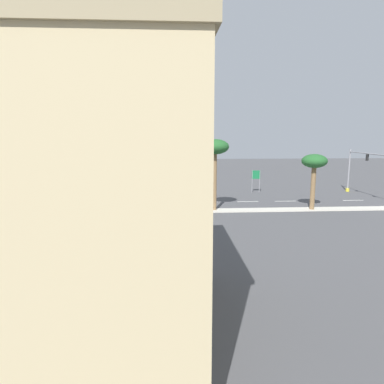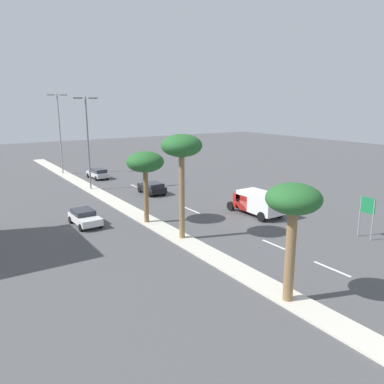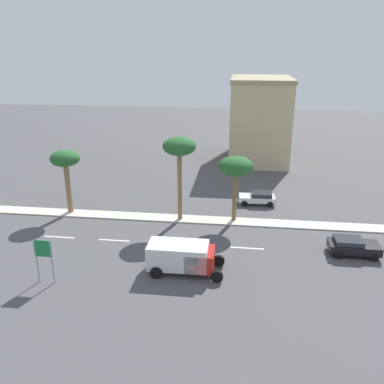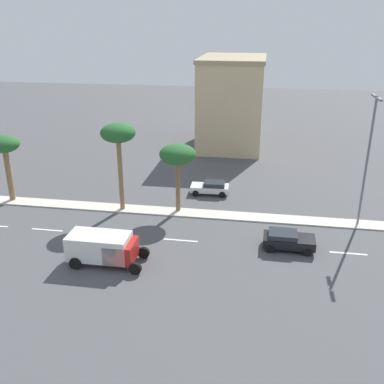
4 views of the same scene
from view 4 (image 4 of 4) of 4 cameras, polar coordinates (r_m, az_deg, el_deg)
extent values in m
plane|color=#4C4C4F|center=(40.60, -1.38, -2.74)|extent=(160.00, 160.00, 0.00)
cube|color=beige|center=(39.99, 10.36, -3.41)|extent=(1.80, 74.38, 0.12)
cube|color=silver|center=(39.42, -18.34, -4.70)|extent=(0.20, 2.80, 0.01)
cube|color=silver|center=(35.77, -1.49, -6.30)|extent=(0.20, 2.80, 0.01)
cube|color=silver|center=(35.96, 19.68, -7.52)|extent=(0.20, 2.80, 0.01)
cube|color=#C6B284|center=(61.79, 5.21, 11.35)|extent=(13.06, 8.33, 11.56)
cube|color=tan|center=(61.00, 5.41, 16.92)|extent=(13.36, 8.63, 0.50)
cylinder|color=olive|center=(45.93, -22.72, 2.08)|extent=(0.54, 0.54, 5.13)
ellipsoid|color=#235B28|center=(45.08, -23.28, 5.75)|extent=(2.89, 2.89, 1.59)
cylinder|color=olive|center=(40.55, -9.27, 2.25)|extent=(0.43, 0.43, 6.73)
ellipsoid|color=#235B28|center=(39.44, -9.62, 7.61)|extent=(3.12, 3.12, 1.71)
cylinder|color=brown|center=(40.01, -1.84, 0.82)|extent=(0.41, 0.41, 4.84)
ellipsoid|color=#235B28|center=(39.04, -1.89, 4.93)|extent=(3.27, 3.27, 1.80)
cylinder|color=slate|center=(39.00, 21.78, 3.52)|extent=(0.20, 0.20, 11.06)
cube|color=slate|center=(38.68, 22.64, 11.52)|extent=(1.10, 0.24, 0.16)
cube|color=slate|center=(36.95, 23.22, 11.03)|extent=(1.10, 0.24, 0.16)
cube|color=black|center=(35.07, 12.49, -6.23)|extent=(2.02, 4.00, 0.70)
cube|color=#262B33|center=(34.80, 11.74, -5.40)|extent=(1.79, 2.21, 0.38)
cylinder|color=black|center=(36.15, 14.61, -6.17)|extent=(0.23, 0.64, 0.64)
cylinder|color=black|center=(34.53, 14.79, -7.59)|extent=(0.23, 0.64, 0.64)
cylinder|color=black|center=(36.00, 10.20, -5.90)|extent=(0.23, 0.64, 0.64)
cylinder|color=black|center=(34.37, 10.15, -7.31)|extent=(0.23, 0.64, 0.64)
cube|color=silver|center=(44.79, 2.32, 0.51)|extent=(1.95, 3.90, 0.59)
cube|color=#262B33|center=(44.58, 2.94, 1.08)|extent=(1.71, 2.16, 0.42)
cylinder|color=black|center=(44.23, 0.48, -0.17)|extent=(0.24, 0.65, 0.64)
cylinder|color=black|center=(45.83, 0.74, 0.63)|extent=(0.24, 0.65, 0.64)
cylinder|color=black|center=(44.01, 3.95, -0.33)|extent=(0.24, 0.65, 0.64)
cylinder|color=black|center=(45.62, 4.09, 0.47)|extent=(0.24, 0.65, 0.64)
cube|color=#B21E19|center=(32.37, -9.20, -7.49)|extent=(2.26, 2.10, 1.42)
cube|color=silver|center=(32.80, -11.96, -6.90)|extent=(2.26, 4.45, 1.81)
cylinder|color=black|center=(33.28, -6.31, -7.85)|extent=(0.28, 0.90, 0.90)
cylinder|color=black|center=(31.42, -7.41, -9.84)|extent=(0.28, 0.90, 0.90)
cylinder|color=black|center=(34.65, -13.43, -7.10)|extent=(0.28, 0.90, 0.90)
cylinder|color=black|center=(32.86, -14.91, -8.94)|extent=(0.28, 0.90, 0.90)
camera|label=1|loc=(76.82, 3.87, 15.85)|focal=33.13mm
camera|label=2|loc=(63.37, -27.11, 13.73)|focal=35.71mm
camera|label=3|loc=(7.04, -71.69, -1.82)|focal=37.07mm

